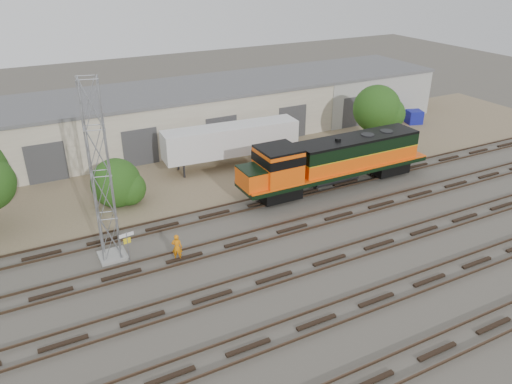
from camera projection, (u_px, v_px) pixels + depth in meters
name	position (u px, v px, depth m)	size (l,w,h in m)	color
ground	(304.00, 239.00, 33.81)	(140.00, 140.00, 0.00)	#47423A
dirt_strip	(216.00, 164.00, 45.78)	(80.00, 16.00, 0.02)	#726047
tracks	(329.00, 260.00, 31.38)	(80.00, 20.40, 0.28)	black
warehouse	(184.00, 114.00, 51.01)	(58.40, 10.40, 5.30)	beige
locomotive	(333.00, 161.00, 40.32)	(17.04, 2.99, 4.10)	black
signal_tower	(101.00, 177.00, 29.40)	(1.69, 1.69, 11.47)	gray
sign_post	(127.00, 242.00, 30.45)	(0.92, 0.16, 2.25)	gray
worker	(177.00, 247.00, 31.19)	(0.66, 0.43, 1.81)	orange
semi_trailer	(234.00, 140.00, 44.61)	(12.44, 3.31, 3.78)	silver
dumpster_blue	(414.00, 117.00, 56.40)	(1.60, 1.50, 1.50)	navy
dumpster_red	(392.00, 119.00, 55.87)	(1.50, 1.40, 1.40)	maroon
tree_mid	(119.00, 184.00, 38.04)	(4.00, 3.81, 3.81)	#382619
tree_east	(380.00, 110.00, 48.24)	(4.82, 4.59, 6.20)	#382619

